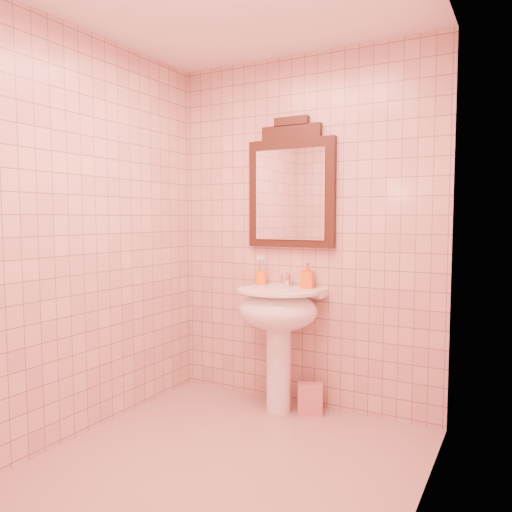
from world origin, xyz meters
The scene contains 8 objects.
floor centered at (0.00, 0.00, 0.00)m, with size 2.20×2.20×0.00m, color tan.
back_wall centered at (0.00, 1.10, 1.25)m, with size 2.00×0.02×2.50m, color #D9AC97.
pedestal_sink centered at (-0.08, 0.87, 0.66)m, with size 0.58×0.58×0.86m.
faucet centered at (-0.08, 1.01, 0.92)m, with size 0.04×0.16×0.11m.
mirror centered at (-0.08, 1.07, 1.57)m, with size 0.66×0.06×0.92m.
toothbrush_cup centered at (-0.30, 1.02, 0.92)m, with size 0.08×0.08×0.19m.
soap_dispenser centered at (0.07, 1.02, 0.95)m, with size 0.08×0.08×0.18m, color #DE5B12.
towel centered at (0.12, 0.95, 0.10)m, with size 0.17×0.11×0.21m, color #E59787.
Camera 1 is at (1.41, -2.19, 1.35)m, focal length 35.00 mm.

